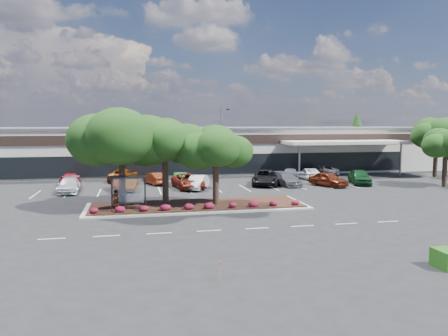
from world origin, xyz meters
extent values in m
plane|color=black|center=(0.00, 0.00, 0.00)|extent=(160.00, 160.00, 0.00)
cube|color=silver|center=(0.00, 34.00, 3.00)|extent=(80.00, 20.00, 6.00)
cube|color=#4B4B4D|center=(0.00, 34.00, 6.10)|extent=(80.40, 20.40, 0.30)
cube|color=black|center=(0.00, 23.95, 4.80)|extent=(80.00, 0.25, 1.20)
cube|color=black|center=(0.00, 23.95, 1.60)|extent=(60.00, 0.18, 2.60)
cube|color=#AB1B0C|center=(-6.00, 23.88, 4.80)|extent=(6.00, 0.12, 1.00)
cube|color=silver|center=(20.00, 21.50, 4.40)|extent=(16.00, 5.00, 0.40)
cylinder|color=slate|center=(13.00, 19.50, 2.10)|extent=(0.24, 0.24, 4.20)
cylinder|color=slate|center=(27.00, 19.50, 2.10)|extent=(0.24, 0.24, 4.20)
cube|color=#AAAAA4|center=(-2.00, 4.00, 0.07)|extent=(18.00, 6.00, 0.15)
cube|color=#42231A|center=(-2.00, 4.00, 0.20)|extent=(17.20, 5.20, 0.12)
cube|color=silver|center=(-12.00, -4.00, 0.01)|extent=(1.60, 0.12, 0.01)
cube|color=silver|center=(-8.80, -4.00, 0.01)|extent=(1.60, 0.12, 0.01)
cube|color=silver|center=(-5.60, -4.00, 0.01)|extent=(1.60, 0.12, 0.01)
cube|color=silver|center=(-2.40, -4.00, 0.01)|extent=(1.60, 0.12, 0.01)
cube|color=silver|center=(0.80, -4.00, 0.01)|extent=(1.60, 0.12, 0.01)
cube|color=silver|center=(4.00, -4.00, 0.01)|extent=(1.60, 0.12, 0.01)
cube|color=silver|center=(7.20, -4.00, 0.01)|extent=(1.60, 0.12, 0.01)
cube|color=silver|center=(10.40, -4.00, 0.01)|extent=(1.60, 0.12, 0.01)
cube|color=silver|center=(-16.50, 13.50, 0.01)|extent=(0.12, 5.00, 0.01)
cube|color=silver|center=(-13.50, 13.50, 0.01)|extent=(0.12, 5.00, 0.01)
cube|color=silver|center=(-10.50, 13.50, 0.01)|extent=(0.12, 5.00, 0.01)
cube|color=silver|center=(-7.50, 13.50, 0.01)|extent=(0.12, 5.00, 0.01)
cube|color=silver|center=(-4.50, 13.50, 0.01)|extent=(0.12, 5.00, 0.01)
cube|color=silver|center=(-1.50, 13.50, 0.01)|extent=(0.12, 5.00, 0.01)
cube|color=silver|center=(1.50, 13.50, 0.01)|extent=(0.12, 5.00, 0.01)
cube|color=silver|center=(4.50, 13.50, 0.01)|extent=(0.12, 5.00, 0.01)
cube|color=silver|center=(7.50, 13.50, 0.01)|extent=(0.12, 5.00, 0.01)
cube|color=silver|center=(10.50, 13.50, 0.01)|extent=(0.12, 5.00, 0.01)
cube|color=silver|center=(13.50, 13.50, 0.01)|extent=(0.12, 5.00, 0.01)
cube|color=silver|center=(16.50, 13.50, 0.01)|extent=(0.12, 5.00, 0.01)
cylinder|color=black|center=(-8.75, 3.45, 1.51)|extent=(0.08, 0.08, 2.50)
cylinder|color=black|center=(-6.25, 3.45, 1.51)|extent=(0.08, 0.08, 2.50)
cylinder|color=black|center=(-8.75, 2.15, 1.51)|extent=(0.08, 0.08, 2.50)
cylinder|color=black|center=(-6.25, 2.15, 1.51)|extent=(0.08, 0.08, 2.50)
cube|color=black|center=(-7.50, 2.80, 2.80)|extent=(2.75, 1.55, 0.10)
cube|color=silver|center=(-7.50, 3.45, 1.63)|extent=(2.30, 0.03, 2.00)
cube|color=black|center=(-7.50, 3.05, 0.71)|extent=(2.00, 0.35, 0.06)
cone|color=#183911|center=(34.00, 44.00, 4.50)|extent=(3.96, 3.96, 9.00)
imported|color=#594C47|center=(-8.50, 3.21, 1.02)|extent=(0.63, 0.50, 1.52)
cube|color=#AAAAA4|center=(4.82, 28.00, 0.20)|extent=(0.50, 0.50, 0.40)
cylinder|color=slate|center=(4.82, 28.00, 4.69)|extent=(0.14, 0.14, 8.58)
cube|color=slate|center=(5.27, 28.01, 8.83)|extent=(0.90, 0.24, 0.14)
cube|color=black|center=(5.77, 28.02, 8.76)|extent=(0.46, 0.31, 0.18)
cube|color=tan|center=(-3.50, -13.00, 0.45)|extent=(0.03, 0.03, 0.89)
cube|color=#F23F98|center=(-3.45, -13.00, 0.82)|extent=(0.02, 0.14, 0.18)
imported|color=silver|center=(-13.45, 14.17, 0.72)|extent=(2.19, 5.03, 1.44)
imported|color=brown|center=(-7.50, 14.11, 0.74)|extent=(1.91, 4.63, 1.49)
imported|color=maroon|center=(-8.41, 14.51, 0.72)|extent=(1.91, 4.50, 1.44)
imported|color=silver|center=(-0.58, 13.62, 0.72)|extent=(3.17, 4.64, 1.45)
imported|color=maroon|center=(-1.47, 14.30, 0.78)|extent=(3.30, 5.90, 1.56)
imported|color=black|center=(7.35, 15.20, 0.84)|extent=(4.70, 6.64, 1.68)
imported|color=#5A5B61|center=(9.42, 14.37, 0.72)|extent=(2.72, 5.18, 1.43)
imported|color=#64210F|center=(13.77, 12.84, 0.78)|extent=(3.56, 4.94, 1.56)
imported|color=#14441D|center=(18.02, 13.72, 0.84)|extent=(3.38, 5.33, 1.69)
imported|color=maroon|center=(-13.96, 18.78, 0.72)|extent=(3.02, 5.27, 1.44)
imported|color=#7E370A|center=(-8.28, 21.59, 0.76)|extent=(3.86, 5.96, 1.53)
imported|color=maroon|center=(-4.78, 18.19, 0.67)|extent=(2.81, 4.32, 1.35)
imported|color=#1C5420|center=(-1.93, 17.73, 0.70)|extent=(1.77, 4.32, 1.39)
imported|color=slate|center=(11.28, 17.99, 0.82)|extent=(3.40, 5.17, 1.64)
imported|color=silver|center=(13.89, 18.86, 0.71)|extent=(3.23, 4.49, 1.42)
imported|color=silver|center=(14.27, 19.16, 0.66)|extent=(2.28, 4.22, 1.32)
imported|color=#56545C|center=(16.77, 21.60, 0.71)|extent=(3.98, 5.60, 1.42)
camera|label=1|loc=(-7.09, -31.16, 6.93)|focal=35.00mm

